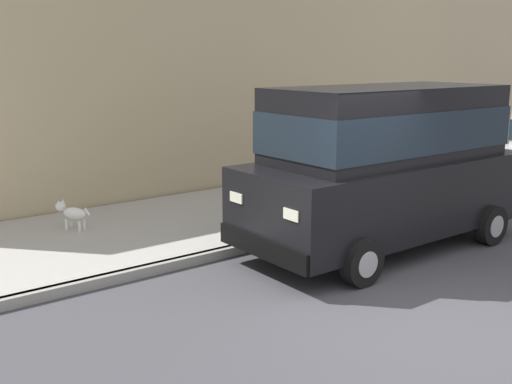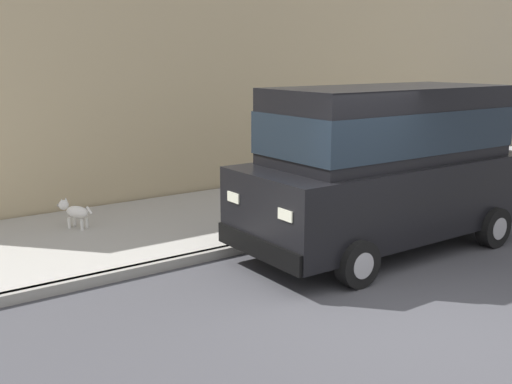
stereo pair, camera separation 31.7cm
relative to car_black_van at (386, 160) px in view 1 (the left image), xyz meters
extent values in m
plane|color=#424247|center=(2.09, -1.59, -1.39)|extent=(80.00, 80.00, 0.00)
cube|color=gray|center=(-1.11, -1.59, -1.32)|extent=(0.16, 64.00, 0.14)
cube|color=#A8A59E|center=(-2.91, -1.59, -1.32)|extent=(3.60, 64.00, 0.14)
cube|color=black|center=(0.00, 0.00, -0.52)|extent=(1.91, 4.81, 1.10)
cube|color=black|center=(0.00, 0.00, 0.58)|extent=(1.68, 3.80, 1.10)
cube|color=#19232D|center=(0.00, 0.00, 0.49)|extent=(1.72, 3.84, 0.61)
cube|color=black|center=(-0.01, -2.35, -0.93)|extent=(1.86, 0.21, 0.28)
cube|color=black|center=(0.01, 2.35, -0.93)|extent=(1.86, 0.21, 0.28)
cylinder|color=black|center=(0.95, -1.49, -1.07)|extent=(0.22, 0.64, 0.64)
cylinder|color=#9E9EA3|center=(0.95, -1.49, -1.07)|extent=(0.24, 0.35, 0.35)
cylinder|color=black|center=(-0.95, -1.48, -1.07)|extent=(0.22, 0.64, 0.64)
cylinder|color=#9E9EA3|center=(-0.95, -1.48, -1.07)|extent=(0.24, 0.35, 0.35)
cylinder|color=black|center=(0.95, 1.49, -1.07)|extent=(0.22, 0.64, 0.64)
cylinder|color=#9E9EA3|center=(0.95, 1.49, -1.07)|extent=(0.24, 0.35, 0.35)
cylinder|color=black|center=(-0.95, 1.49, -1.07)|extent=(0.22, 0.64, 0.64)
cylinder|color=#9E9EA3|center=(-0.95, 1.49, -1.07)|extent=(0.24, 0.35, 0.35)
cube|color=#EAEACC|center=(0.58, -2.38, -0.36)|extent=(0.28, 0.08, 0.14)
cube|color=#EAEACC|center=(-0.60, -2.38, -0.36)|extent=(0.28, 0.08, 0.14)
cube|color=#424243|center=(-0.17, 3.94, -0.93)|extent=(1.69, 0.24, 0.28)
cylinder|color=black|center=(-1.02, 4.61, -1.07)|extent=(0.23, 0.64, 0.64)
cylinder|color=#9E9EA3|center=(-1.02, 4.61, -1.07)|extent=(0.25, 0.36, 0.35)
cube|color=#EAEACC|center=(-0.71, 3.92, -0.58)|extent=(0.28, 0.09, 0.14)
ellipsoid|color=white|center=(-3.42, -3.68, -0.97)|extent=(0.48, 0.39, 0.20)
cylinder|color=white|center=(-3.51, -3.80, -1.16)|extent=(0.05, 0.05, 0.18)
cylinder|color=white|center=(-3.57, -3.70, -1.16)|extent=(0.05, 0.05, 0.18)
cylinder|color=white|center=(-3.27, -3.67, -1.16)|extent=(0.05, 0.05, 0.18)
cylinder|color=white|center=(-3.33, -3.56, -1.16)|extent=(0.05, 0.05, 0.18)
sphere|color=white|center=(-3.67, -3.82, -0.88)|extent=(0.17, 0.17, 0.17)
ellipsoid|color=gray|center=(-3.75, -3.87, -0.90)|extent=(0.13, 0.11, 0.06)
cone|color=white|center=(-3.64, -3.86, -0.80)|extent=(0.06, 0.06, 0.07)
cone|color=white|center=(-3.69, -3.77, -0.80)|extent=(0.06, 0.06, 0.07)
cylinder|color=white|center=(-3.19, -3.56, -0.91)|extent=(0.12, 0.09, 0.13)
cube|color=tan|center=(-5.01, 3.60, 0.97)|extent=(0.50, 20.00, 4.74)
camera|label=1|loc=(6.07, -7.14, 1.56)|focal=42.31mm
camera|label=2|loc=(6.26, -6.88, 1.56)|focal=42.31mm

